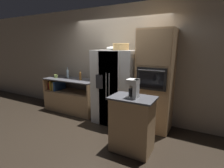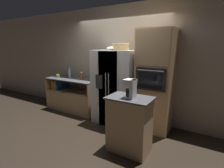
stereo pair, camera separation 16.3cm
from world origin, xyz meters
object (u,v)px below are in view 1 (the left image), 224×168
(refrigerator, at_px, (116,87))
(wall_oven, at_px, (155,81))
(mug, at_px, (56,76))
(coffee_maker, at_px, (134,88))
(wicker_basket, at_px, (121,46))
(fruit_bowl, at_px, (112,48))
(bottle_short, at_px, (80,76))
(bottle_tall, at_px, (68,73))

(refrigerator, xyz_separation_m, wall_oven, (0.91, 0.08, 0.22))
(refrigerator, xyz_separation_m, mug, (-1.96, -0.01, 0.10))
(mug, bearing_deg, coffee_maker, -19.31)
(wall_oven, relative_size, wicker_basket, 5.80)
(mug, bearing_deg, fruit_bowl, 2.37)
(wicker_basket, xyz_separation_m, fruit_bowl, (-0.26, 0.09, -0.04))
(wall_oven, xyz_separation_m, mug, (-2.87, -0.08, -0.12))
(wicker_basket, distance_m, fruit_bowl, 0.28)
(mug, xyz_separation_m, coffee_maker, (2.81, -0.98, 0.18))
(refrigerator, bearing_deg, wall_oven, 4.75)
(wall_oven, distance_m, mug, 2.88)
(fruit_bowl, height_order, bottle_short, fruit_bowl)
(wall_oven, height_order, bottle_short, wall_oven)
(refrigerator, xyz_separation_m, coffee_maker, (0.85, -0.99, 0.29))
(bottle_short, bearing_deg, wicker_basket, -2.69)
(wall_oven, relative_size, bottle_short, 7.91)
(bottle_short, bearing_deg, bottle_tall, 167.51)
(refrigerator, distance_m, coffee_maker, 1.34)
(mug, bearing_deg, wicker_basket, -0.34)
(wicker_basket, bearing_deg, wall_oven, 7.07)
(bottle_short, bearing_deg, wall_oven, 1.12)
(refrigerator, bearing_deg, mug, -179.75)
(fruit_bowl, height_order, mug, fruit_bowl)
(refrigerator, relative_size, coffee_maker, 5.56)
(refrigerator, relative_size, fruit_bowl, 6.09)
(bottle_short, xyz_separation_m, coffee_maker, (1.94, -1.03, 0.11))
(wall_oven, distance_m, fruit_bowl, 1.25)
(bottle_tall, relative_size, mug, 2.49)
(wicker_basket, relative_size, mug, 3.07)
(wicker_basket, height_order, bottle_tall, wicker_basket)
(coffee_maker, bearing_deg, bottle_tall, 155.28)
(bottle_short, bearing_deg, coffee_maker, -27.91)
(wicker_basket, bearing_deg, fruit_bowl, 161.54)
(wall_oven, height_order, bottle_tall, wall_oven)
(fruit_bowl, distance_m, bottle_short, 1.21)
(wicker_basket, xyz_separation_m, coffee_maker, (0.72, -0.97, -0.66))
(refrigerator, relative_size, mug, 14.24)
(bottle_short, bearing_deg, mug, -177.01)
(wall_oven, relative_size, coffee_maker, 6.96)
(wall_oven, height_order, mug, wall_oven)
(fruit_bowl, bearing_deg, mug, -177.63)
(fruit_bowl, height_order, coffee_maker, fruit_bowl)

